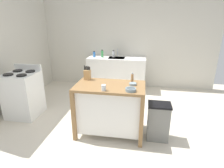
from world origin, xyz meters
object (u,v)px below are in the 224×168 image
at_px(stove, 23,94).
at_px(sink_faucet, 118,53).
at_px(pepper_grinder, 132,78).
at_px(bottle_dish_soap, 113,54).
at_px(bowl_ceramic_small, 131,90).
at_px(trash_bin, 158,121).
at_px(drinking_cup, 104,88).
at_px(bottle_spray_cleaner, 102,54).
at_px(kitchen_island, 110,107).
at_px(bottle_hand_soap, 94,54).
at_px(knife_block, 87,74).
at_px(bowl_stoneware_deep, 133,84).

bearing_deg(stove, sink_faucet, 50.96).
xyz_separation_m(pepper_grinder, bottle_dish_soap, (-0.66, 2.09, 0.01)).
xyz_separation_m(bowl_ceramic_small, trash_bin, (0.45, 0.18, -0.59)).
height_order(bowl_ceramic_small, stove, stove).
distance_m(drinking_cup, bottle_spray_cleaner, 2.52).
bearing_deg(kitchen_island, bottle_hand_soap, 110.98).
xyz_separation_m(pepper_grinder, bottle_hand_soap, (-1.18, 2.01, 0.00)).
distance_m(bottle_spray_cleaner, stove, 2.29).
bearing_deg(stove, bottle_hand_soap, 61.33).
relative_size(trash_bin, bottle_hand_soap, 3.68).
relative_size(knife_block, bottle_hand_soap, 1.45).
bearing_deg(stove, kitchen_island, -10.53).
bearing_deg(bottle_hand_soap, bowl_stoneware_deep, -60.46).
bearing_deg(trash_bin, pepper_grinder, 155.68).
bearing_deg(stove, bowl_ceramic_small, -14.09).
bearing_deg(knife_block, pepper_grinder, -3.95).
relative_size(knife_block, pepper_grinder, 1.40).
relative_size(bowl_stoneware_deep, stove, 0.12).
relative_size(knife_block, bowl_stoneware_deep, 2.08).
height_order(bowl_ceramic_small, drinking_cup, drinking_cup).
xyz_separation_m(bowl_ceramic_small, bottle_dish_soap, (-0.66, 2.47, 0.07)).
bearing_deg(trash_bin, bottle_hand_soap, 126.53).
bearing_deg(bowl_stoneware_deep, bottle_hand_soap, 119.54).
bearing_deg(drinking_cup, stove, 161.68).
xyz_separation_m(bowl_stoneware_deep, bottle_dish_soap, (-0.67, 2.19, 0.08)).
distance_m(kitchen_island, bottle_hand_soap, 2.39).
bearing_deg(drinking_cup, kitchen_island, 78.96).
bearing_deg(knife_block, bowl_stoneware_deep, -11.49).
xyz_separation_m(kitchen_island, trash_bin, (0.80, -0.03, -0.18)).
distance_m(knife_block, bowl_ceramic_small, 0.91).
relative_size(bottle_hand_soap, bottle_dish_soap, 0.89).
distance_m(kitchen_island, bowl_ceramic_small, 0.58).
bearing_deg(kitchen_island, stove, 169.47).
xyz_separation_m(knife_block, pepper_grinder, (0.79, -0.05, -0.01)).
distance_m(pepper_grinder, bottle_spray_cleaner, 2.24).
relative_size(drinking_cup, sink_faucet, 0.41).
bearing_deg(bottle_hand_soap, bottle_dish_soap, 8.52).
bearing_deg(bottle_spray_cleaner, kitchen_island, -74.38).
relative_size(knife_block, drinking_cup, 2.76).
xyz_separation_m(bottle_hand_soap, stove, (-1.01, -1.84, -0.52)).
distance_m(sink_faucet, stove, 2.65).
bearing_deg(bottle_dish_soap, bowl_ceramic_small, -75.05).
height_order(bowl_stoneware_deep, bottle_hand_soap, bottle_hand_soap).
height_order(bowl_ceramic_small, bottle_dish_soap, bottle_dish_soap).
bearing_deg(bottle_spray_cleaner, bowl_ceramic_small, -68.20).
bearing_deg(pepper_grinder, trash_bin, -24.32).
bearing_deg(trash_bin, bowl_stoneware_deep, 167.49).
distance_m(bowl_ceramic_small, drinking_cup, 0.40).
height_order(trash_bin, sink_faucet, sink_faucet).
relative_size(sink_faucet, bottle_hand_soap, 1.29).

